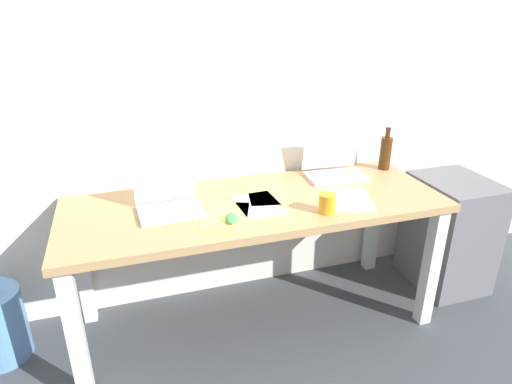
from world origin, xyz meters
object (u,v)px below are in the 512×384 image
at_px(desk, 256,218).
at_px(laptop_right, 334,167).
at_px(beer_bottle, 386,152).
at_px(computer_mouse, 232,218).
at_px(coffee_mug, 327,203).
at_px(laptop_left, 169,202).
at_px(filing_cabinet, 449,233).

height_order(desk, laptop_right, laptop_right).
xyz_separation_m(beer_bottle, computer_mouse, (-1.05, -0.40, -0.09)).
distance_m(computer_mouse, coffee_mug, 0.46).
relative_size(beer_bottle, computer_mouse, 2.55).
height_order(laptop_left, beer_bottle, beer_bottle).
xyz_separation_m(laptop_left, laptop_right, (0.97, 0.18, 0.01)).
xyz_separation_m(computer_mouse, filing_cabinet, (1.44, 0.19, -0.41)).
relative_size(laptop_left, filing_cabinet, 0.44).
bearing_deg(laptop_left, filing_cabinet, -0.40).
height_order(laptop_right, computer_mouse, laptop_right).
distance_m(laptop_right, computer_mouse, 0.81).
relative_size(coffee_mug, filing_cabinet, 0.14).
relative_size(desk, laptop_right, 5.53).
bearing_deg(laptop_left, laptop_right, 10.48).
xyz_separation_m(laptop_left, filing_cabinet, (1.70, -0.01, -0.44)).
bearing_deg(computer_mouse, beer_bottle, 40.56).
bearing_deg(laptop_left, desk, -3.18).
distance_m(beer_bottle, filing_cabinet, 0.67).
bearing_deg(laptop_left, beer_bottle, 8.35).
height_order(laptop_left, filing_cabinet, laptop_left).
bearing_deg(laptop_right, computer_mouse, -151.56).
distance_m(laptop_left, laptop_right, 0.99).
height_order(laptop_right, beer_bottle, beer_bottle).
distance_m(desk, laptop_right, 0.59).
relative_size(laptop_left, coffee_mug, 3.27).
bearing_deg(coffee_mug, laptop_right, 59.36).
relative_size(desk, computer_mouse, 19.21).
bearing_deg(filing_cabinet, laptop_right, 165.34).
distance_m(desk, coffee_mug, 0.39).
xyz_separation_m(laptop_left, coffee_mug, (0.72, -0.25, 0.01)).
height_order(laptop_left, computer_mouse, laptop_left).
distance_m(laptop_right, coffee_mug, 0.50).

